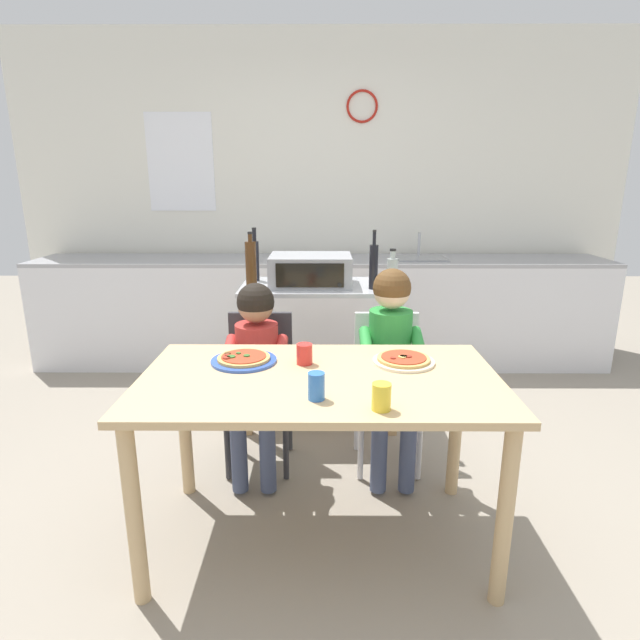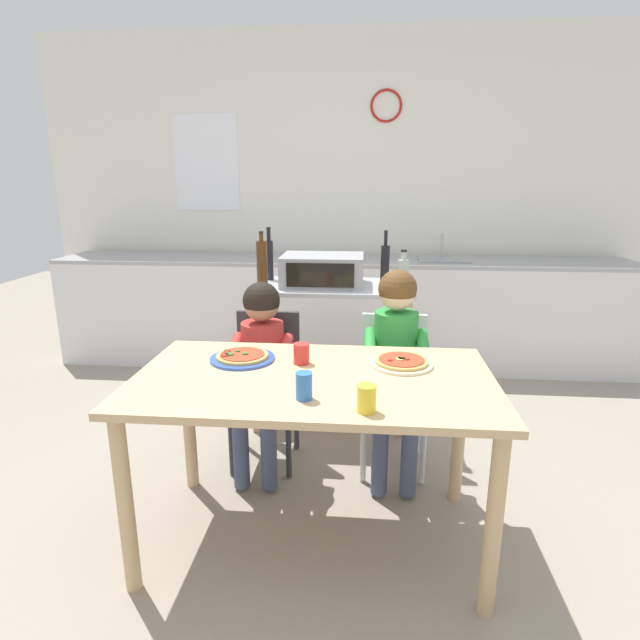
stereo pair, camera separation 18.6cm
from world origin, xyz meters
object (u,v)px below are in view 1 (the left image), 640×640
(bottle_clear_vinegar, at_px, (255,259))
(drinking_cup_blue, at_px, (316,386))
(child_in_green_shirt, at_px, (391,349))
(drinking_cup_yellow, at_px, (381,397))
(bottle_tall_green_wine, at_px, (251,266))
(bottle_slim_sauce, at_px, (392,274))
(dining_chair_left, at_px, (260,378))
(pizza_plate_blue_rimmed, at_px, (244,359))
(dining_table, at_px, (320,400))
(dining_chair_right, at_px, (387,378))
(toaster_oven, at_px, (311,270))
(bottle_dark_olive_oil, at_px, (374,266))
(child_in_red_shirt, at_px, (256,356))
(drinking_cup_red, at_px, (304,354))
(kitchen_island_cart, at_px, (320,332))
(pizza_plate_cream, at_px, (404,360))

(bottle_clear_vinegar, distance_m, drinking_cup_blue, 1.61)
(child_in_green_shirt, xyz_separation_m, drinking_cup_yellow, (-0.15, -0.85, 0.12))
(bottle_tall_green_wine, xyz_separation_m, bottle_slim_sauce, (0.81, -0.01, -0.04))
(dining_chair_left, height_order, pizza_plate_blue_rimmed, dining_chair_left)
(dining_table, relative_size, dining_chair_right, 1.77)
(toaster_oven, distance_m, dining_chair_left, 0.76)
(bottle_clear_vinegar, relative_size, pizza_plate_blue_rimmed, 1.19)
(toaster_oven, distance_m, drinking_cup_yellow, 1.51)
(toaster_oven, xyz_separation_m, drinking_cup_yellow, (0.27, -1.48, -0.18))
(bottle_dark_olive_oil, xyz_separation_m, bottle_tall_green_wine, (-0.71, -0.06, 0.01))
(bottle_slim_sauce, relative_size, drinking_cup_yellow, 2.59)
(child_in_red_shirt, distance_m, drinking_cup_red, 0.50)
(kitchen_island_cart, bearing_deg, drinking_cup_yellow, -81.79)
(dining_table, distance_m, pizza_plate_blue_rimmed, 0.38)
(dining_table, bearing_deg, bottle_clear_vinegar, 107.57)
(kitchen_island_cart, distance_m, bottle_tall_green_wine, 0.63)
(bottle_dark_olive_oil, bearing_deg, bottle_clear_vinegar, 160.29)
(child_in_green_shirt, xyz_separation_m, drinking_cup_blue, (-0.37, -0.77, 0.12))
(kitchen_island_cart, height_order, drinking_cup_blue, kitchen_island_cart)
(bottle_tall_green_wine, distance_m, pizza_plate_cream, 1.16)
(bottle_slim_sauce, xyz_separation_m, drinking_cup_yellow, (-0.20, -1.29, -0.19))
(bottle_clear_vinegar, relative_size, dining_chair_left, 0.41)
(dining_chair_left, relative_size, drinking_cup_yellow, 8.57)
(bottle_dark_olive_oil, distance_m, bottle_slim_sauce, 0.13)
(child_in_red_shirt, relative_size, child_in_green_shirt, 0.93)
(pizza_plate_blue_rimmed, bearing_deg, child_in_red_shirt, 89.88)
(bottle_clear_vinegar, height_order, dining_table, bottle_clear_vinegar)
(child_in_green_shirt, height_order, drinking_cup_red, child_in_green_shirt)
(bottle_slim_sauce, bearing_deg, bottle_clear_vinegar, 158.39)
(dining_chair_right, relative_size, pizza_plate_blue_rimmed, 2.89)
(bottle_tall_green_wine, relative_size, pizza_plate_cream, 1.29)
(bottle_tall_green_wine, distance_m, dining_chair_left, 0.65)
(bottle_clear_vinegar, xyz_separation_m, dining_table, (0.42, -1.32, -0.37))
(bottle_slim_sauce, distance_m, drinking_cup_blue, 1.29)
(bottle_tall_green_wine, xyz_separation_m, bottle_clear_vinegar, (-0.02, 0.32, -0.01))
(dining_table, xyz_separation_m, drinking_cup_blue, (-0.01, -0.22, 0.15))
(toaster_oven, relative_size, bottle_tall_green_wine, 1.44)
(bottle_slim_sauce, relative_size, bottle_clear_vinegar, 0.73)
(child_in_red_shirt, height_order, pizza_plate_cream, child_in_red_shirt)
(dining_chair_right, xyz_separation_m, pizza_plate_blue_rimmed, (-0.68, -0.50, 0.29))
(bottle_clear_vinegar, bearing_deg, drinking_cup_red, -73.32)
(dining_chair_left, bearing_deg, bottle_tall_green_wine, 102.22)
(child_in_green_shirt, bearing_deg, pizza_plate_cream, -90.01)
(toaster_oven, distance_m, child_in_green_shirt, 0.81)
(dining_chair_left, distance_m, drinking_cup_yellow, 1.15)
(pizza_plate_cream, bearing_deg, pizza_plate_blue_rimmed, 179.47)
(dining_chair_right, bearing_deg, bottle_dark_olive_oil, 97.21)
(bottle_slim_sauce, bearing_deg, bottle_dark_olive_oil, 146.22)
(drinking_cup_blue, relative_size, drinking_cup_yellow, 1.06)
(drinking_cup_blue, xyz_separation_m, drinking_cup_yellow, (0.22, -0.08, -0.00))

